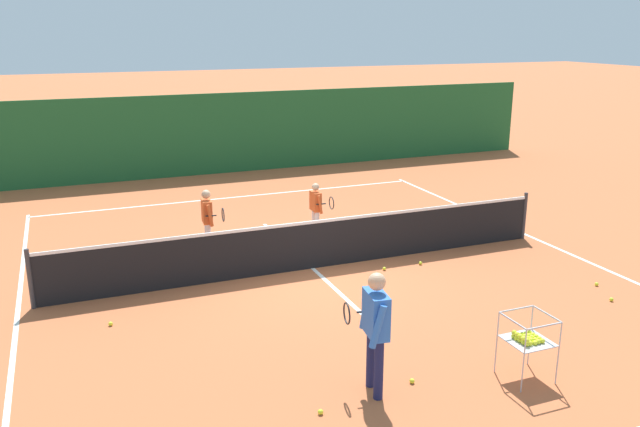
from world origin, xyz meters
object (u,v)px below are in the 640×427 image
(tennis_net, at_px, (312,244))
(tennis_ball_0, at_px, (412,381))
(tennis_ball_2, at_px, (384,269))
(tennis_ball_9, at_px, (111,324))
(student_0, at_px, (208,215))
(tennis_ball_5, at_px, (611,300))
(tennis_ball_1, at_px, (420,263))
(tennis_ball_6, at_px, (321,412))
(student_1, at_px, (316,205))
(ball_cart, at_px, (527,339))
(tennis_ball_7, at_px, (597,284))
(instructor, at_px, (375,322))

(tennis_net, distance_m, tennis_ball_0, 4.51)
(tennis_ball_2, height_order, tennis_ball_9, same)
(student_0, distance_m, tennis_ball_5, 7.80)
(tennis_ball_1, relative_size, tennis_ball_9, 1.00)
(tennis_ball_1, xyz_separation_m, tennis_ball_2, (-0.81, -0.01, 0.00))
(tennis_ball_2, xyz_separation_m, tennis_ball_9, (-5.15, -0.56, 0.00))
(student_0, bearing_deg, tennis_ball_5, -40.63)
(student_0, relative_size, tennis_ball_6, 19.96)
(tennis_ball_0, xyz_separation_m, tennis_ball_2, (1.58, 3.86, 0.00))
(tennis_ball_0, relative_size, tennis_ball_9, 1.00)
(tennis_ball_1, relative_size, tennis_ball_6, 1.00)
(tennis_net, height_order, tennis_ball_2, tennis_net)
(student_0, distance_m, tennis_ball_9, 3.68)
(student_1, height_order, ball_cart, student_1)
(tennis_net, xyz_separation_m, tennis_ball_9, (-3.89, -1.18, -0.47))
(ball_cart, xyz_separation_m, tennis_ball_7, (3.35, 2.14, -0.55))
(tennis_ball_6, bearing_deg, tennis_ball_1, 47.14)
(student_1, distance_m, tennis_ball_2, 2.60)
(tennis_ball_5, bearing_deg, tennis_ball_2, 136.62)
(instructor, relative_size, student_1, 1.34)
(tennis_net, xyz_separation_m, instructor, (-0.89, -4.47, 0.49))
(student_1, height_order, tennis_ball_7, student_1)
(instructor, height_order, tennis_ball_6, instructor)
(tennis_ball_2, relative_size, tennis_ball_6, 1.00)
(tennis_net, height_order, instructor, instructor)
(tennis_ball_0, xyz_separation_m, tennis_ball_7, (4.81, 1.70, 0.00))
(instructor, distance_m, student_1, 6.54)
(tennis_net, bearing_deg, tennis_ball_0, -94.08)
(tennis_ball_2, height_order, tennis_ball_7, same)
(instructor, relative_size, tennis_ball_2, 24.23)
(tennis_net, height_order, tennis_ball_1, tennis_net)
(student_0, bearing_deg, tennis_ball_7, -35.58)
(instructor, distance_m, tennis_ball_0, 1.11)
(instructor, distance_m, tennis_ball_7, 5.73)
(tennis_ball_6, relative_size, tennis_ball_7, 1.00)
(ball_cart, distance_m, tennis_ball_1, 4.43)
(instructor, relative_size, tennis_ball_6, 24.23)
(ball_cart, height_order, tennis_ball_6, ball_cart)
(tennis_ball_6, bearing_deg, tennis_ball_7, 17.17)
(instructor, bearing_deg, tennis_ball_2, 60.85)
(tennis_net, relative_size, tennis_ball_1, 149.38)
(tennis_ball_2, bearing_deg, tennis_net, 153.85)
(tennis_net, bearing_deg, student_0, 135.56)
(instructor, bearing_deg, student_0, 97.35)
(tennis_ball_7, bearing_deg, ball_cart, -147.37)
(tennis_ball_1, bearing_deg, tennis_ball_5, -52.51)
(tennis_ball_0, height_order, tennis_ball_7, same)
(instructor, relative_size, student_0, 1.21)
(tennis_ball_5, xyz_separation_m, tennis_ball_7, (0.29, 0.64, 0.00))
(tennis_ball_0, distance_m, tennis_ball_6, 1.41)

